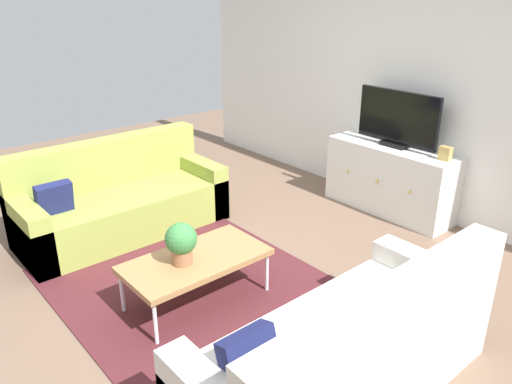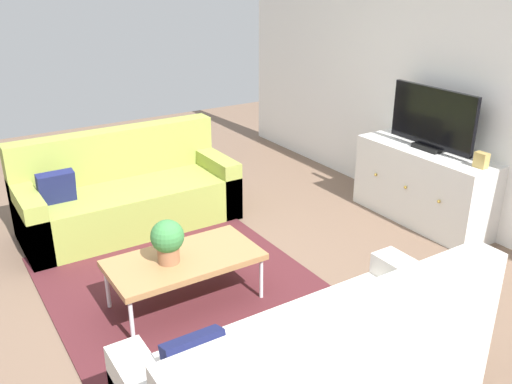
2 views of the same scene
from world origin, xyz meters
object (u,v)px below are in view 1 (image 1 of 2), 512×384
at_px(potted_plant, 181,242).
at_px(mantel_clock, 445,153).
at_px(couch_left_side, 119,203).
at_px(coffee_table, 196,261).
at_px(tv_console, 390,179).
at_px(couch_right_side, 352,359).
at_px(flat_screen_tv, 398,119).

height_order(potted_plant, mantel_clock, mantel_clock).
distance_m(couch_left_side, coffee_table, 1.51).
bearing_deg(coffee_table, tv_console, 91.75).
height_order(couch_left_side, coffee_table, couch_left_side).
height_order(coffee_table, potted_plant, potted_plant).
relative_size(couch_right_side, mantel_clock, 14.86).
bearing_deg(mantel_clock, potted_plant, -100.58).
distance_m(tv_console, flat_screen_tv, 0.63).
distance_m(coffee_table, mantel_clock, 2.58).
distance_m(couch_right_side, flat_screen_tv, 2.89).
height_order(couch_right_side, potted_plant, couch_right_side).
relative_size(flat_screen_tv, mantel_clock, 6.95).
distance_m(potted_plant, mantel_clock, 2.66).
bearing_deg(potted_plant, mantel_clock, 79.42).
height_order(couch_left_side, couch_right_side, same).
xyz_separation_m(couch_left_side, mantel_clock, (1.99, 2.37, 0.49)).
relative_size(potted_plant, tv_console, 0.23).
bearing_deg(tv_console, couch_left_side, -120.93).
xyz_separation_m(potted_plant, flat_screen_tv, (-0.08, 2.63, 0.44)).
relative_size(couch_left_side, couch_right_side, 1.00).
distance_m(couch_right_side, tv_console, 2.78).
height_order(potted_plant, tv_console, tv_console).
height_order(couch_left_side, tv_console, couch_left_side).
height_order(coffee_table, tv_console, tv_console).
bearing_deg(tv_console, mantel_clock, 0.00).
bearing_deg(couch_right_side, flat_screen_tv, 121.23).
relative_size(tv_console, mantel_clock, 10.55).
xyz_separation_m(potted_plant, tv_console, (-0.08, 2.61, -0.20)).
bearing_deg(flat_screen_tv, tv_console, -90.00).
relative_size(couch_right_side, coffee_table, 1.82).
bearing_deg(couch_left_side, tv_console, 59.07).
xyz_separation_m(couch_left_side, flat_screen_tv, (1.42, 2.39, 0.70)).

